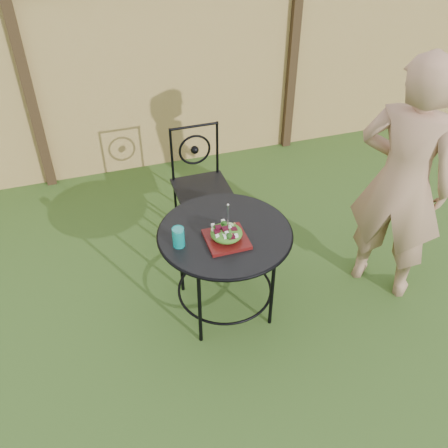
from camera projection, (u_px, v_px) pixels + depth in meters
name	position (u px, v px, depth m)	size (l,w,h in m)	color
ground	(240.00, 301.00, 3.84)	(60.00, 60.00, 0.00)	#234717
fence	(168.00, 77.00, 4.89)	(8.00, 0.12, 1.90)	tan
patio_table	(225.00, 247.00, 3.44)	(0.92, 0.92, 0.72)	black
patio_chair	(200.00, 181.00, 4.24)	(0.46, 0.46, 0.95)	black
diner	(402.00, 183.00, 3.44)	(0.68, 0.45, 1.86)	#A57A5E
salad_plate	(226.00, 239.00, 3.28)	(0.27, 0.27, 0.02)	#42090C
salad	(226.00, 233.00, 3.24)	(0.21, 0.21, 0.08)	#235614
fork	(228.00, 217.00, 3.17)	(0.01, 0.01, 0.18)	silver
drinking_glass	(178.00, 237.00, 3.20)	(0.08, 0.08, 0.14)	#0C8F8C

